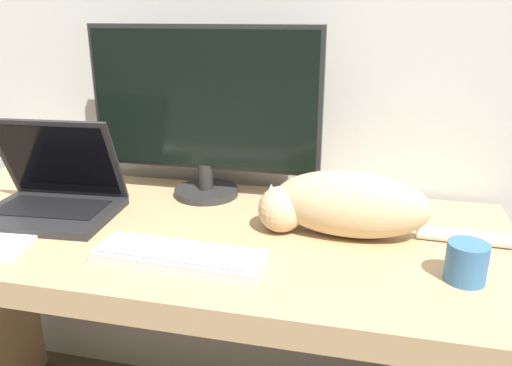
{
  "coord_description": "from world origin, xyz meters",
  "views": [
    {
      "loc": [
        0.42,
        -0.72,
        1.27
      ],
      "look_at": [
        0.18,
        0.3,
        0.91
      ],
      "focal_mm": 35.0,
      "sensor_mm": 36.0,
      "label": 1
    }
  ],
  "objects_px": {
    "cat": "(345,204)",
    "laptop": "(52,196)",
    "monitor": "(204,109)",
    "coffee_mug": "(466,262)",
    "external_keyboard": "(179,255)"
  },
  "relations": [
    {
      "from": "laptop",
      "to": "monitor",
      "type": "bearing_deg",
      "value": 29.25
    },
    {
      "from": "laptop",
      "to": "external_keyboard",
      "type": "bearing_deg",
      "value": -26.34
    },
    {
      "from": "laptop",
      "to": "external_keyboard",
      "type": "height_order",
      "value": "laptop"
    },
    {
      "from": "external_keyboard",
      "to": "cat",
      "type": "relative_size",
      "value": 0.64
    },
    {
      "from": "monitor",
      "to": "cat",
      "type": "relative_size",
      "value": 1.1
    },
    {
      "from": "coffee_mug",
      "to": "laptop",
      "type": "bearing_deg",
      "value": 173.08
    },
    {
      "from": "cat",
      "to": "coffee_mug",
      "type": "relative_size",
      "value": 7.36
    },
    {
      "from": "cat",
      "to": "coffee_mug",
      "type": "distance_m",
      "value": 0.3
    },
    {
      "from": "monitor",
      "to": "coffee_mug",
      "type": "distance_m",
      "value": 0.76
    },
    {
      "from": "cat",
      "to": "laptop",
      "type": "bearing_deg",
      "value": -174.34
    },
    {
      "from": "laptop",
      "to": "external_keyboard",
      "type": "distance_m",
      "value": 0.45
    },
    {
      "from": "laptop",
      "to": "external_keyboard",
      "type": "xyz_separation_m",
      "value": [
        0.41,
        -0.17,
        -0.04
      ]
    },
    {
      "from": "coffee_mug",
      "to": "cat",
      "type": "bearing_deg",
      "value": 146.82
    },
    {
      "from": "cat",
      "to": "external_keyboard",
      "type": "bearing_deg",
      "value": -145.12
    },
    {
      "from": "monitor",
      "to": "external_keyboard",
      "type": "relative_size",
      "value": 1.74
    }
  ]
}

